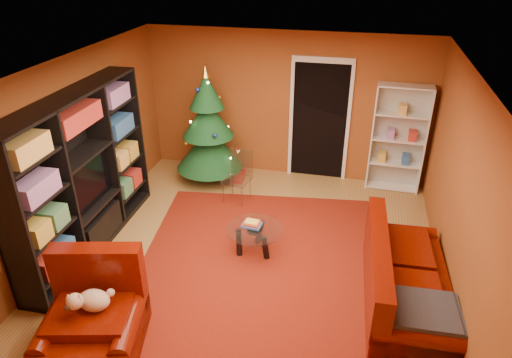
% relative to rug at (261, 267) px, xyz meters
% --- Properties ---
extents(floor, '(5.00, 5.50, 0.05)m').
position_rel_rug_xyz_m(floor, '(-0.19, 0.13, -0.04)').
color(floor, olive).
rests_on(floor, ground).
extents(ceiling, '(5.00, 5.50, 0.05)m').
position_rel_rug_xyz_m(ceiling, '(-0.19, 0.13, 2.61)').
color(ceiling, silver).
rests_on(ceiling, wall_back).
extents(wall_back, '(5.00, 0.05, 2.60)m').
position_rel_rug_xyz_m(wall_back, '(-0.19, 2.90, 1.29)').
color(wall_back, brown).
rests_on(wall_back, ground).
extents(wall_left, '(0.05, 5.50, 2.60)m').
position_rel_rug_xyz_m(wall_left, '(-2.72, 0.13, 1.29)').
color(wall_left, brown).
rests_on(wall_left, ground).
extents(wall_right, '(0.05, 5.50, 2.60)m').
position_rel_rug_xyz_m(wall_right, '(2.33, 0.13, 1.29)').
color(wall_right, brown).
rests_on(wall_right, ground).
extents(doorway, '(1.06, 0.60, 2.16)m').
position_rel_rug_xyz_m(doorway, '(0.41, 2.86, 1.04)').
color(doorway, black).
rests_on(doorway, floor).
extents(rug, '(3.71, 4.18, 0.02)m').
position_rel_rug_xyz_m(rug, '(0.00, 0.00, 0.00)').
color(rug, maroon).
rests_on(rug, floor).
extents(media_unit, '(0.50, 2.89, 2.21)m').
position_rel_rug_xyz_m(media_unit, '(-2.47, 0.02, 1.09)').
color(media_unit, black).
rests_on(media_unit, floor).
extents(christmas_tree, '(1.23, 1.23, 2.10)m').
position_rel_rug_xyz_m(christmas_tree, '(-1.45, 2.28, 1.01)').
color(christmas_tree, '#103F1C').
rests_on(christmas_tree, floor).
extents(gift_box_teal, '(0.35, 0.35, 0.27)m').
position_rel_rug_xyz_m(gift_box_teal, '(-1.54, 2.41, 0.12)').
color(gift_box_teal, '#226A61').
rests_on(gift_box_teal, floor).
extents(gift_box_red, '(0.23, 0.23, 0.21)m').
position_rel_rug_xyz_m(gift_box_red, '(-0.95, 2.31, 0.10)').
color(gift_box_red, '#A71314').
rests_on(gift_box_red, floor).
extents(white_bookshelf, '(0.89, 0.35, 1.90)m').
position_rel_rug_xyz_m(white_bookshelf, '(1.76, 2.70, 0.91)').
color(white_bookshelf, white).
rests_on(white_bookshelf, floor).
extents(armchair, '(1.30, 1.30, 0.84)m').
position_rel_rug_xyz_m(armchair, '(-1.42, -1.73, 0.41)').
color(armchair, '#4A0A01').
rests_on(armchair, rug).
extents(dog, '(0.46, 0.39, 0.27)m').
position_rel_rug_xyz_m(dog, '(-1.38, -1.67, 0.62)').
color(dog, '#D2B194').
rests_on(dog, armchair).
extents(sofa, '(1.00, 2.08, 0.88)m').
position_rel_rug_xyz_m(sofa, '(1.83, -0.27, 0.43)').
color(sofa, '#4A0A01').
rests_on(sofa, rug).
extents(coffee_table, '(0.87, 0.87, 0.50)m').
position_rel_rug_xyz_m(coffee_table, '(-0.16, 0.30, 0.20)').
color(coffee_table, gray).
rests_on(coffee_table, rug).
extents(acrylic_chair, '(0.48, 0.51, 0.80)m').
position_rel_rug_xyz_m(acrylic_chair, '(-0.77, 1.62, 0.39)').
color(acrylic_chair, '#66605B').
rests_on(acrylic_chair, rug).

